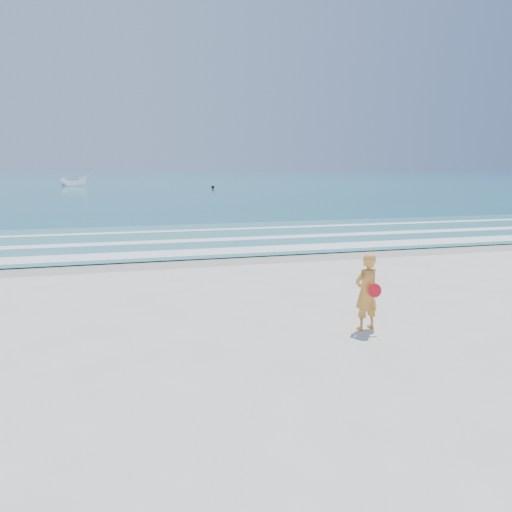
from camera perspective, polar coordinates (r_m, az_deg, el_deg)
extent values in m
plane|color=silver|center=(8.51, 2.42, -11.61)|extent=(400.00, 400.00, 0.00)
cube|color=#B2A893|center=(16.99, -6.79, -0.49)|extent=(400.00, 2.40, 0.00)
cube|color=#19727F|center=(112.59, -14.13, 8.46)|extent=(400.00, 190.00, 0.04)
cube|color=#59B7AD|center=(21.88, -8.73, 2.00)|extent=(400.00, 10.00, 0.01)
cube|color=white|center=(18.25, -7.39, 0.41)|extent=(400.00, 1.40, 0.01)
cube|color=white|center=(21.09, -8.48, 1.72)|extent=(400.00, 0.90, 0.01)
cube|color=white|center=(24.34, -9.41, 2.84)|extent=(400.00, 0.60, 0.01)
imported|color=white|center=(80.23, -19.99, 8.11)|extent=(4.45, 2.09, 1.66)
sphere|color=black|center=(67.66, -4.95, 7.86)|extent=(0.44, 0.44, 0.44)
imported|color=orange|center=(9.94, 12.51, -4.02)|extent=(0.63, 0.50, 1.52)
cylinder|color=#FF1624|center=(9.81, 13.42, -3.86)|extent=(0.27, 0.08, 0.27)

